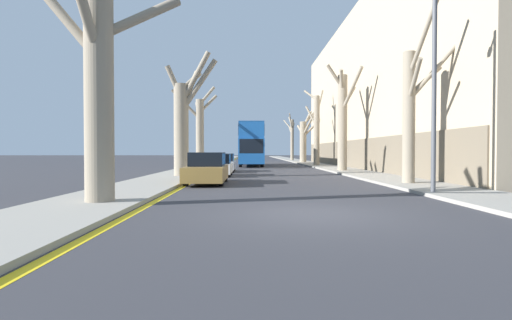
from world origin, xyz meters
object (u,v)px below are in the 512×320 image
parked_car_0 (207,169)px  street_tree_left_0 (98,79)px  parked_car_1 (217,166)px  street_tree_left_1 (184,119)px  street_tree_right_4 (292,137)px  street_tree_right_3 (304,138)px  street_tree_right_0 (412,109)px  lamp_post (431,80)px  street_tree_right_2 (316,128)px  double_decker_bus (251,143)px  parked_car_2 (223,163)px  street_tree_left_2 (200,129)px  street_tree_right_1 (343,118)px

parked_car_0 → street_tree_left_0: bearing=-106.5°
parked_car_1 → street_tree_left_1: bearing=-141.0°
street_tree_left_0 → street_tree_right_4: 54.12m
parked_car_1 → parked_car_0: bearing=-90.0°
street_tree_right_3 → parked_car_1: (-9.22, -27.58, -2.68)m
street_tree_right_4 → street_tree_left_1: bearing=-104.6°
street_tree_right_0 → parked_car_1: 12.01m
parked_car_0 → lamp_post: (8.28, -5.13, 3.31)m
street_tree_right_2 → double_decker_bus: 6.99m
street_tree_right_2 → parked_car_2: size_ratio=1.93×
street_tree_right_0 → parked_car_1: bearing=142.0°
street_tree_left_0 → street_tree_left_2: bearing=89.9°
street_tree_left_0 → parked_car_1: street_tree_left_0 is taller
street_tree_right_1 → street_tree_right_2: bearing=90.2°
street_tree_left_0 → street_tree_left_2: 22.37m
street_tree_right_4 → parked_car_0: 46.37m
street_tree_left_2 → street_tree_right_1: bearing=-20.3°
parked_car_1 → street_tree_right_4: bearing=77.4°
street_tree_right_1 → parked_car_0: bearing=-130.0°
street_tree_left_0 → street_tree_right_1: (11.19, 18.24, 0.45)m
street_tree_left_2 → parked_car_2: 5.08m
parked_car_0 → parked_car_2: (0.00, 11.15, -0.04)m
street_tree_right_3 → lamp_post: 38.67m
street_tree_right_1 → street_tree_right_4: (-0.12, 34.74, -0.15)m
street_tree_right_2 → double_decker_bus: street_tree_right_2 is taller
street_tree_right_1 → double_decker_bus: bearing=118.0°
street_tree_right_0 → street_tree_right_3: street_tree_right_0 is taller
street_tree_left_0 → street_tree_left_2: size_ratio=1.01×
parked_car_2 → lamp_post: size_ratio=0.59×
street_tree_right_1 → street_tree_right_4: bearing=90.2°
street_tree_left_1 → street_tree_right_0: (11.05, -5.71, 0.01)m
parked_car_2 → lamp_post: 18.57m
lamp_post → street_tree_right_3: bearing=88.6°
street_tree_left_1 → double_decker_bus: (4.01, 18.95, -0.94)m
street_tree_left_0 → parked_car_1: (2.25, 13.51, -2.91)m
street_tree_left_1 → parked_car_1: size_ratio=1.80×
street_tree_right_0 → street_tree_right_2: bearing=90.8°
street_tree_left_0 → lamp_post: size_ratio=1.01×
street_tree_left_1 → street_tree_right_4: (10.65, 40.95, 0.45)m
street_tree_left_0 → parked_car_1: 14.00m
parked_car_2 → lamp_post: bearing=-63.0°
parked_car_2 → street_tree_right_2: bearing=51.1°
street_tree_right_2 → street_tree_right_4: (-0.08, 23.22, -0.08)m
double_decker_bus → lamp_post: bearing=-77.9°
street_tree_right_0 → street_tree_right_4: street_tree_right_0 is taller
street_tree_right_0 → street_tree_right_2: 23.44m
street_tree_right_3 → parked_car_1: street_tree_right_3 is taller
street_tree_left_0 → lamp_post: (10.53, 2.43, 0.45)m
lamp_post → street_tree_right_1: bearing=87.6°
double_decker_bus → parked_car_0: double_decker_bus is taller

